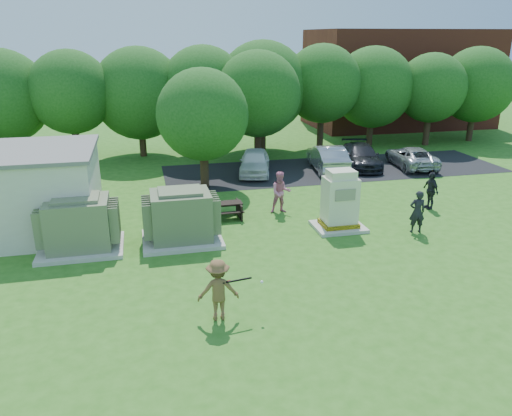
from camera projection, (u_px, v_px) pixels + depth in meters
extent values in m
plane|color=#2D6619|center=(285.00, 287.00, 15.68)|extent=(120.00, 120.00, 0.00)
cube|color=maroon|center=(399.00, 78.00, 43.07)|extent=(15.00, 8.00, 8.00)
cube|color=#232326|center=(335.00, 169.00, 29.60)|extent=(20.00, 6.00, 0.01)
cube|color=beige|center=(82.00, 248.00, 18.42)|extent=(3.00, 2.40, 0.15)
cube|color=#6A7452|center=(79.00, 223.00, 18.10)|extent=(2.20, 1.80, 1.80)
cube|color=#6A7452|center=(76.00, 198.00, 17.78)|extent=(1.60, 1.30, 0.12)
cube|color=#6A7452|center=(41.00, 225.00, 17.82)|extent=(0.32, 1.50, 1.35)
cube|color=#6A7452|center=(115.00, 220.00, 18.36)|extent=(0.32, 1.50, 1.35)
cube|color=beige|center=(182.00, 239.00, 19.20)|extent=(3.00, 2.40, 0.15)
cube|color=#5C6949|center=(181.00, 215.00, 18.89)|extent=(2.20, 1.80, 1.80)
cube|color=#5C6949|center=(180.00, 191.00, 18.57)|extent=(1.60, 1.30, 0.12)
cube|color=#5C6949|center=(147.00, 217.00, 18.61)|extent=(0.32, 1.50, 1.35)
cube|color=#5C6949|center=(214.00, 212.00, 19.15)|extent=(0.32, 1.50, 1.35)
cube|color=beige|center=(338.00, 227.00, 20.49)|extent=(2.03, 1.66, 0.14)
cube|color=yellow|center=(338.00, 223.00, 20.44)|extent=(1.43, 1.15, 0.17)
cube|color=beige|center=(340.00, 200.00, 20.11)|extent=(1.29, 1.01, 1.84)
cube|color=beige|center=(341.00, 174.00, 19.75)|extent=(1.06, 0.83, 0.32)
cube|color=gray|center=(346.00, 195.00, 19.49)|extent=(0.83, 0.04, 0.46)
cube|color=black|center=(223.00, 203.00, 21.43)|extent=(1.64, 0.64, 0.05)
cube|color=black|center=(221.00, 206.00, 21.98)|extent=(1.64, 0.23, 0.05)
cube|color=black|center=(225.00, 213.00, 21.05)|extent=(1.64, 0.23, 0.05)
cube|color=black|center=(207.00, 212.00, 21.39)|extent=(0.07, 1.23, 0.68)
cube|color=black|center=(239.00, 210.00, 21.69)|extent=(0.07, 1.23, 0.68)
imported|color=brown|center=(218.00, 290.00, 13.69)|extent=(1.19, 0.73, 1.78)
imported|color=black|center=(417.00, 212.00, 19.82)|extent=(0.70, 0.52, 1.74)
imported|color=#CC6C8D|center=(281.00, 192.00, 22.05)|extent=(0.96, 0.78, 1.88)
imported|color=#25242A|center=(431.00, 190.00, 22.62)|extent=(0.49, 1.03, 1.71)
imported|color=white|center=(255.00, 162.00, 28.40)|extent=(2.66, 4.42, 1.41)
imported|color=#A0A0A5|center=(328.00, 158.00, 29.06)|extent=(2.16, 4.75, 1.51)
imported|color=black|center=(361.00, 156.00, 29.88)|extent=(2.79, 4.90, 1.34)
imported|color=#AFAFB4|center=(411.00, 157.00, 29.92)|extent=(2.55, 4.62, 1.23)
cylinder|color=black|center=(237.00, 280.00, 13.62)|extent=(0.85, 0.19, 0.06)
cylinder|color=maroon|center=(227.00, 282.00, 13.55)|extent=(0.23, 0.10, 0.06)
sphere|color=white|center=(262.00, 282.00, 13.80)|extent=(0.09, 0.09, 0.09)
cylinder|color=#47301E|center=(9.00, 144.00, 30.59)|extent=(0.44, 0.44, 2.40)
sphere|color=#235B1C|center=(1.00, 96.00, 29.65)|extent=(5.60, 5.60, 5.60)
cylinder|color=#47301E|center=(76.00, 140.00, 30.83)|extent=(0.44, 0.44, 2.80)
sphere|color=#235B1C|center=(71.00, 92.00, 29.88)|extent=(5.00, 5.00, 5.00)
cylinder|color=#47301E|center=(142.00, 139.00, 32.50)|extent=(0.44, 0.44, 2.30)
sphere|color=#235B1C|center=(139.00, 93.00, 31.55)|extent=(5.80, 5.80, 5.80)
cylinder|color=#47301E|center=(205.00, 135.00, 32.46)|extent=(0.44, 0.44, 2.70)
sphere|color=#235B1C|center=(204.00, 89.00, 31.49)|extent=(5.40, 5.40, 5.40)
cylinder|color=#47301E|center=(263.00, 133.00, 33.89)|extent=(0.44, 0.44, 2.50)
sphere|color=#235B1C|center=(263.00, 87.00, 32.90)|extent=(6.00, 6.00, 6.00)
cylinder|color=#47301E|center=(320.00, 129.00, 34.31)|extent=(0.44, 0.44, 2.90)
sphere|color=#235B1C|center=(322.00, 84.00, 33.33)|extent=(5.20, 5.20, 5.20)
cylinder|color=#47301E|center=(370.00, 128.00, 35.80)|extent=(0.44, 0.44, 2.40)
sphere|color=#235B1C|center=(373.00, 87.00, 34.86)|extent=(5.60, 5.60, 5.60)
cylinder|color=#47301E|center=(427.00, 127.00, 35.79)|extent=(0.44, 0.44, 2.60)
sphere|color=#235B1C|center=(431.00, 88.00, 34.89)|extent=(4.80, 4.80, 4.80)
cylinder|color=#47301E|center=(471.00, 124.00, 37.21)|extent=(0.44, 0.44, 2.50)
sphere|color=#235B1C|center=(476.00, 85.00, 36.27)|extent=(5.40, 5.40, 5.40)
cylinder|color=#47301E|center=(204.00, 165.00, 25.66)|extent=(0.44, 0.44, 2.40)
sphere|color=#235B1C|center=(203.00, 115.00, 24.82)|extent=(4.60, 4.60, 4.60)
cylinder|color=#47301E|center=(258.00, 141.00, 31.09)|extent=(0.44, 0.44, 2.60)
sphere|color=#235B1C|center=(258.00, 94.00, 30.15)|extent=(5.20, 5.20, 5.20)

